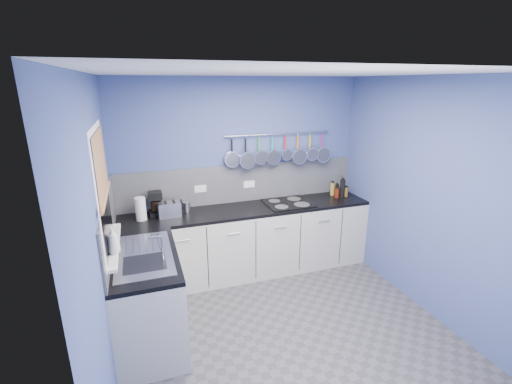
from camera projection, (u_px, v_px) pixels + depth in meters
floor at (284, 328)px, 3.66m from camera, size 3.20×3.00×0.02m
ceiling at (291, 71)px, 2.91m from camera, size 3.20×3.00×0.02m
wall_back at (241, 175)px, 4.65m from camera, size 3.20×0.02×2.50m
wall_front at (398, 308)px, 1.92m from camera, size 3.20×0.02×2.50m
wall_left at (100, 238)px, 2.79m from camera, size 0.02×3.00×2.50m
wall_right at (425, 197)px, 3.78m from camera, size 0.02×3.00×2.50m
backsplash_back at (242, 183)px, 4.66m from camera, size 3.20×0.02×0.50m
backsplash_left at (109, 222)px, 3.37m from camera, size 0.02×1.80×0.50m
cabinet_run_back at (249, 242)px, 4.61m from camera, size 3.20×0.60×0.86m
worktop_back at (248, 209)px, 4.48m from camera, size 3.20×0.60×0.04m
cabinet_run_left at (148, 299)px, 3.40m from camera, size 0.60×1.20×0.86m
worktop_left at (144, 257)px, 3.27m from camera, size 0.60×1.20×0.04m
window_frame at (103, 190)px, 2.98m from camera, size 0.01×1.00×1.10m
window_glass at (103, 190)px, 2.98m from camera, size 0.01×0.90×1.00m
bamboo_blind at (101, 164)px, 2.92m from camera, size 0.01×0.90×0.55m
window_sill at (113, 245)px, 3.14m from camera, size 0.10×0.98×0.03m
sink_unit at (144, 254)px, 3.26m from camera, size 0.50×0.95×0.01m
mixer_tap at (162, 248)px, 3.11m from camera, size 0.12×0.08×0.26m
socket_left at (200, 189)px, 4.49m from camera, size 0.15×0.01×0.09m
socket_right at (249, 184)px, 4.69m from camera, size 0.15×0.01×0.09m
pot_rail at (279, 134)px, 4.59m from camera, size 1.45×0.02×0.02m
soap_bottle_a at (113, 240)px, 2.93m from camera, size 0.09×0.09×0.24m
soap_bottle_b at (113, 242)px, 2.98m from camera, size 0.10×0.10×0.17m
paper_towel at (141, 209)px, 4.05m from camera, size 0.13×0.13×0.27m
coffee_maker at (156, 204)px, 4.20m from camera, size 0.16×0.18×0.28m
toaster at (170, 209)px, 4.17m from camera, size 0.27×0.16×0.17m
canister at (186, 207)px, 4.33m from camera, size 0.10×0.10×0.12m
hob at (288, 203)px, 4.64m from camera, size 0.59×0.52×0.01m
pan_0 at (232, 152)px, 4.45m from camera, size 0.20×0.06×0.39m
pan_1 at (246, 152)px, 4.50m from camera, size 0.22×0.12×0.41m
pan_2 at (259, 149)px, 4.55m from camera, size 0.18×0.11×0.37m
pan_3 at (272, 150)px, 4.61m from camera, size 0.21×0.08×0.40m
pan_4 at (285, 147)px, 4.66m from camera, size 0.15×0.11×0.34m
pan_5 at (297, 148)px, 4.73m from camera, size 0.21×0.12×0.40m
pan_6 at (310, 146)px, 4.78m from camera, size 0.18×0.12×0.37m
pan_7 at (321, 147)px, 4.84m from camera, size 0.22×0.10×0.41m
condiment_0 at (342, 191)px, 5.00m from camera, size 0.06×0.06×0.10m
condiment_1 at (337, 190)px, 4.96m from camera, size 0.05×0.05×0.15m
condiment_2 at (333, 189)px, 4.96m from camera, size 0.06×0.06×0.18m
condiment_3 at (346, 192)px, 4.91m from camera, size 0.05×0.05×0.13m
condiment_4 at (342, 188)px, 4.86m from camera, size 0.06×0.06×0.25m
condiment_5 at (337, 193)px, 4.86m from camera, size 0.07×0.07×0.13m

